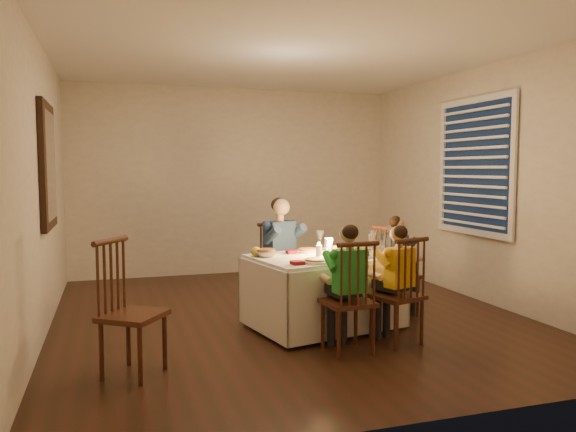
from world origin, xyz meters
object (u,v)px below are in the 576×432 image
object	(u,v)px
chair_near_right	(396,343)
adult	(281,310)
chair_near_left	(347,352)
serving_bowl	(266,254)
dining_table	(323,276)
child_green	(347,352)
chair_extra	(135,375)
child_yellow	(396,343)
chair_adult	(281,310)
child_teal	(396,316)
chair_end	(396,316)

from	to	relation	value
chair_near_right	adult	bearing A→B (deg)	-82.33
chair_near_left	serving_bowl	distance (m)	1.18
dining_table	child_green	size ratio (longest dim) A/B	1.41
chair_near_right	chair_extra	xyz separation A→B (m)	(-2.14, -0.09, 0.00)
adult	child_yellow	size ratio (longest dim) A/B	1.17
dining_table	chair_adult	world-z (taller)	dining_table
chair_extra	dining_table	bearing A→B (deg)	-31.73
chair_near_left	chair_extra	world-z (taller)	chair_extra
adult	child_teal	xyz separation A→B (m)	(1.04, -0.55, 0.00)
chair_extra	adult	bearing A→B (deg)	-11.78
chair_near_left	dining_table	bearing A→B (deg)	-99.79
chair_adult	child_green	world-z (taller)	child_green
chair_near_right	serving_bowl	distance (m)	1.39
dining_table	chair_end	bearing A→B (deg)	-1.78
chair_near_left	child_teal	world-z (taller)	child_teal
chair_near_left	chair_extra	xyz separation A→B (m)	(-1.66, -0.01, 0.00)
dining_table	child_green	xyz separation A→B (m)	(-0.07, -0.73, -0.48)
chair_near_right	chair_end	xyz separation A→B (m)	(0.43, 0.80, 0.00)
chair_adult	serving_bowl	bearing A→B (deg)	-140.86
child_yellow	chair_near_left	bearing A→B (deg)	-7.08
chair_near_left	adult	distance (m)	1.43
chair_extra	chair_end	bearing A→B (deg)	-35.80
child_teal	child_green	bearing A→B (deg)	117.82
dining_table	chair_near_left	distance (m)	0.88
dining_table	adult	size ratio (longest dim) A/B	1.24
chair_extra	serving_bowl	world-z (taller)	serving_bowl
serving_bowl	dining_table	bearing A→B (deg)	-12.12
chair_near_left	chair_near_right	bearing A→B (deg)	-174.84
dining_table	child_yellow	xyz separation A→B (m)	(0.41, -0.65, -0.48)
chair_near_left	chair_end	distance (m)	1.27
adult	child_green	distance (m)	1.43
chair_extra	adult	distance (m)	2.10
chair_near_right	chair_extra	world-z (taller)	chair_extra
child_yellow	chair_adult	bearing A→B (deg)	-82.33
chair_near_left	child_green	bearing A→B (deg)	175.71
chair_extra	child_teal	size ratio (longest dim) A/B	0.97
child_yellow	chair_near_right	bearing A→B (deg)	180.00
chair_extra	child_teal	bearing A→B (deg)	-35.80
chair_adult	chair_near_left	size ratio (longest dim) A/B	1.00
chair_near_left	serving_bowl	size ratio (longest dim) A/B	4.29
chair_extra	serving_bowl	bearing A→B (deg)	-19.77
child_yellow	child_teal	size ratio (longest dim) A/B	1.00
child_green	chair_adult	bearing A→B (deg)	-89.31
child_green	serving_bowl	bearing A→B (deg)	-66.18
adult	serving_bowl	size ratio (longest dim) A/B	5.51
child_green	child_teal	distance (m)	1.27
chair_end	serving_bowl	bearing A→B (deg)	75.57
chair_extra	serving_bowl	distance (m)	1.64
child_teal	serving_bowl	size ratio (longest dim) A/B	4.73
chair_end	child_teal	xyz separation A→B (m)	(0.00, 0.00, 0.00)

